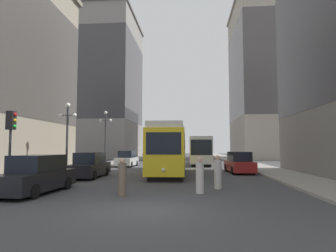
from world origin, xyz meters
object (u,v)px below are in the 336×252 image
(pedestrian_crossing_near, at_px, (200,176))
(pedestrian_crossing_far, at_px, (122,178))
(parked_car_left_far, at_px, (90,166))
(parked_car_left_near, at_px, (37,175))
(traffic_light_near_left, at_px, (11,129))
(lamp_post_left_near, at_px, (67,127))
(parked_car_left_mid, at_px, (127,159))
(streetcar, at_px, (170,148))
(parked_car_right_far, at_px, (239,163))
(pedestrian_on_sidewalk, at_px, (218,173))
(lamp_post_left_far, at_px, (105,130))
(transit_bus, at_px, (201,149))

(pedestrian_crossing_near, xyz_separation_m, pedestrian_crossing_far, (-3.52, -1.08, -0.01))
(parked_car_left_far, bearing_deg, parked_car_left_near, -91.06)
(pedestrian_crossing_far, bearing_deg, traffic_light_near_left, -107.12)
(parked_car_left_far, bearing_deg, lamp_post_left_near, 170.89)
(parked_car_left_mid, height_order, lamp_post_left_near, lamp_post_left_near)
(parked_car_left_far, xyz_separation_m, pedestrian_crossing_far, (4.32, -7.70, -0.05))
(streetcar, distance_m, parked_car_right_far, 6.13)
(parked_car_left_mid, height_order, traffic_light_near_left, traffic_light_near_left)
(parked_car_left_mid, xyz_separation_m, parked_car_left_far, (-0.00, -12.07, 0.00))
(streetcar, bearing_deg, lamp_post_left_near, -154.72)
(parked_car_left_near, xyz_separation_m, parked_car_left_far, (-0.00, 7.21, 0.00))
(parked_car_left_mid, relative_size, pedestrian_crossing_near, 2.49)
(pedestrian_crossing_near, height_order, traffic_light_near_left, traffic_light_near_left)
(pedestrian_on_sidewalk, relative_size, lamp_post_left_near, 0.33)
(pedestrian_crossing_far, bearing_deg, parked_car_right_far, 141.43)
(streetcar, xyz_separation_m, lamp_post_left_near, (-7.48, -3.70, 1.62))
(lamp_post_left_near, bearing_deg, lamp_post_left_far, 90.00)
(parked_car_left_far, xyz_separation_m, lamp_post_left_far, (-1.90, 9.81, 3.22))
(parked_car_right_far, height_order, traffic_light_near_left, traffic_light_near_left)
(traffic_light_near_left, bearing_deg, parked_car_left_far, 76.06)
(pedestrian_crossing_far, distance_m, pedestrian_on_sidewalk, 5.22)
(pedestrian_crossing_near, distance_m, lamp_post_left_near, 12.28)
(streetcar, xyz_separation_m, parked_car_left_near, (-5.58, -11.18, -1.26))
(transit_bus, xyz_separation_m, parked_car_left_far, (-8.73, -17.48, -1.10))
(parked_car_left_mid, xyz_separation_m, lamp_post_left_near, (-1.90, -11.81, 2.88))
(pedestrian_crossing_near, height_order, pedestrian_on_sidewalk, pedestrian_on_sidewalk)
(transit_bus, xyz_separation_m, traffic_light_near_left, (-10.41, -24.25, 1.20))
(pedestrian_crossing_far, distance_m, traffic_light_near_left, 6.51)
(parked_car_right_far, xyz_separation_m, lamp_post_left_far, (-13.44, 5.14, 3.22))
(transit_bus, relative_size, parked_car_left_near, 2.66)
(parked_car_left_near, height_order, pedestrian_on_sidewalk, parked_car_left_near)
(parked_car_left_far, xyz_separation_m, pedestrian_crossing_near, (7.84, -6.62, -0.04))
(parked_car_left_near, relative_size, lamp_post_left_far, 0.81)
(parked_car_left_far, bearing_deg, pedestrian_crossing_far, -61.81)
(transit_bus, height_order, lamp_post_left_far, lamp_post_left_far)
(streetcar, xyz_separation_m, parked_car_right_far, (5.96, 0.70, -1.26))
(pedestrian_crossing_far, bearing_deg, lamp_post_left_far, -168.76)
(parked_car_right_far, bearing_deg, parked_car_left_mid, -35.87)
(streetcar, relative_size, parked_car_left_far, 2.72)
(streetcar, bearing_deg, parked_car_left_mid, 123.48)
(parked_car_left_near, distance_m, parked_car_right_far, 16.56)
(streetcar, distance_m, transit_bus, 13.87)
(parked_car_left_near, bearing_deg, traffic_light_near_left, 167.73)
(streetcar, distance_m, parked_car_left_far, 6.96)
(pedestrian_crossing_near, bearing_deg, lamp_post_left_near, -114.91)
(streetcar, height_order, pedestrian_on_sidewalk, streetcar)
(pedestrian_crossing_near, height_order, lamp_post_left_far, lamp_post_left_far)
(pedestrian_crossing_near, distance_m, pedestrian_on_sidewalk, 1.83)
(parked_car_left_mid, height_order, pedestrian_crossing_far, parked_car_left_mid)
(parked_car_left_mid, xyz_separation_m, lamp_post_left_far, (-1.90, -2.26, 3.22))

